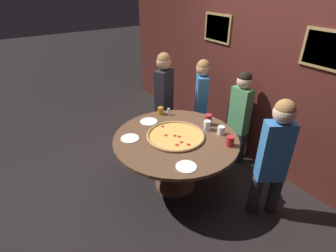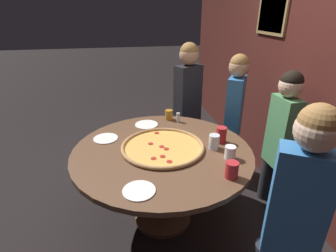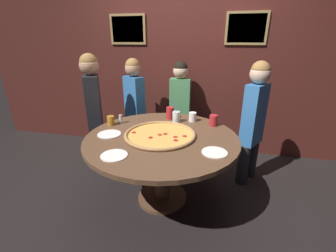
{
  "view_description": "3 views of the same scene",
  "coord_description": "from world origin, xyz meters",
  "views": [
    {
      "loc": [
        2.13,
        -1.56,
        2.39
      ],
      "look_at": [
        -0.1,
        -0.05,
        0.87
      ],
      "focal_mm": 28.0,
      "sensor_mm": 36.0,
      "label": 1
    },
    {
      "loc": [
        1.88,
        -0.32,
        1.81
      ],
      "look_at": [
        -0.05,
        0.06,
        0.92
      ],
      "focal_mm": 28.0,
      "sensor_mm": 36.0,
      "label": 2
    },
    {
      "loc": [
        0.48,
        -1.94,
        1.62
      ],
      "look_at": [
        0.04,
        0.09,
        0.82
      ],
      "focal_mm": 24.0,
      "sensor_mm": 36.0,
      "label": 3
    }
  ],
  "objects": [
    {
      "name": "ground_plane",
      "position": [
        0.0,
        0.0,
        0.0
      ],
      "size": [
        24.0,
        24.0,
        0.0
      ],
      "primitive_type": "plane",
      "color": "black"
    },
    {
      "name": "white_plate_right_side",
      "position": [
        -0.52,
        -0.07,
        0.74
      ],
      "size": [
        0.23,
        0.23,
        0.01
      ],
      "primitive_type": "cylinder",
      "color": "white",
      "rests_on": "dining_table"
    },
    {
      "name": "white_plate_left_side",
      "position": [
        0.51,
        -0.24,
        0.74
      ],
      "size": [
        0.21,
        0.21,
        0.01
      ],
      "primitive_type": "cylinder",
      "color": "white",
      "rests_on": "dining_table"
    },
    {
      "name": "condiment_shaker",
      "position": [
        -0.53,
        0.26,
        0.79
      ],
      "size": [
        0.04,
        0.04,
        0.1
      ],
      "color": "silver",
      "rests_on": "dining_table"
    },
    {
      "name": "drink_cup_by_shaker",
      "position": [
        -0.03,
        0.52,
        0.81
      ],
      "size": [
        0.09,
        0.09,
        0.14
      ],
      "primitive_type": "cylinder",
      "color": "#B22328",
      "rests_on": "dining_table"
    },
    {
      "name": "drink_cup_centre_back",
      "position": [
        0.07,
        0.43,
        0.8
      ],
      "size": [
        0.09,
        0.09,
        0.12
      ],
      "primitive_type": "cylinder",
      "color": "silver",
      "rests_on": "dining_table"
    },
    {
      "name": "diner_far_right",
      "position": [
        -0.61,
        0.91,
        0.79
      ],
      "size": [
        0.36,
        0.3,
        1.4
      ],
      "rotation": [
        0.0,
        0.0,
        2.55
      ],
      "color": "#232328",
      "rests_on": "ground_plane"
    },
    {
      "name": "diner_centre_back",
      "position": [
        0.0,
        1.09,
        0.77
      ],
      "size": [
        0.34,
        0.2,
        1.35
      ],
      "rotation": [
        0.0,
        0.0,
        -3.14
      ],
      "color": "#232328",
      "rests_on": "ground_plane"
    },
    {
      "name": "drink_cup_far_right",
      "position": [
        -0.62,
        0.18,
        0.79
      ],
      "size": [
        0.08,
        0.08,
        0.1
      ],
      "primitive_type": "cylinder",
      "color": "#BC7A23",
      "rests_on": "dining_table"
    },
    {
      "name": "giant_pizza",
      "position": [
        -0.02,
        0.01,
        0.75
      ],
      "size": [
        0.7,
        0.7,
        0.03
      ],
      "color": "#E5A84C",
      "rests_on": "dining_table"
    },
    {
      "name": "white_plate_near_front",
      "position": [
        -0.28,
        -0.46,
        0.74
      ],
      "size": [
        0.22,
        0.22,
        0.01
      ],
      "primitive_type": "cylinder",
      "color": "white",
      "rests_on": "dining_table"
    },
    {
      "name": "diner_side_left",
      "position": [
        -0.98,
        0.48,
        0.84
      ],
      "size": [
        0.28,
        0.39,
        1.48
      ],
      "rotation": [
        0.0,
        0.0,
        2.03
      ],
      "color": "#232328",
      "rests_on": "ground_plane"
    },
    {
      "name": "drink_cup_near_right",
      "position": [
        0.24,
        0.49,
        0.79
      ],
      "size": [
        0.08,
        0.08,
        0.1
      ],
      "primitive_type": "cylinder",
      "color": "white",
      "rests_on": "dining_table"
    },
    {
      "name": "drink_cup_beside_pizza",
      "position": [
        0.48,
        0.4,
        0.8
      ],
      "size": [
        0.09,
        0.09,
        0.12
      ],
      "primitive_type": "cylinder",
      "color": "#B22328",
      "rests_on": "dining_table"
    },
    {
      "name": "dining_table",
      "position": [
        0.0,
        0.0,
        0.6
      ],
      "size": [
        1.49,
        1.49,
        0.74
      ],
      "color": "brown",
      "rests_on": "ground_plane"
    },
    {
      "name": "diner_side_right",
      "position": [
        0.92,
        0.59,
        0.8
      ],
      "size": [
        0.3,
        0.37,
        1.42
      ],
      "rotation": [
        0.0,
        0.0,
        -2.14
      ],
      "color": "#232328",
      "rests_on": "ground_plane"
    },
    {
      "name": "back_wall",
      "position": [
        0.0,
        1.34,
        1.3
      ],
      "size": [
        6.4,
        0.08,
        2.6
      ],
      "color": "#4C1E19",
      "rests_on": "ground_plane"
    }
  ]
}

